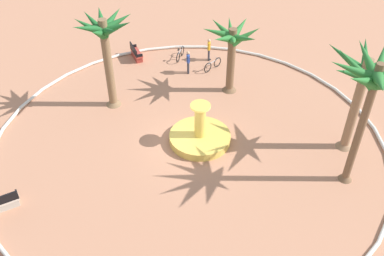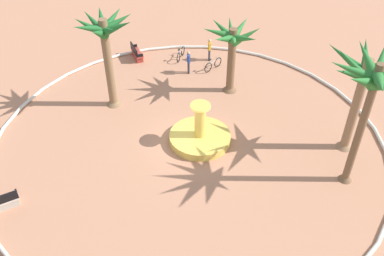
{
  "view_description": "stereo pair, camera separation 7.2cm",
  "coord_description": "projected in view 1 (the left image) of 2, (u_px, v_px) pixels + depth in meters",
  "views": [
    {
      "loc": [
        -11.85,
        14.2,
        16.18
      ],
      "look_at": [
        -0.13,
        -0.15,
        1.0
      ],
      "focal_mm": 40.85,
      "sensor_mm": 36.0,
      "label": 1
    },
    {
      "loc": [
        -11.9,
        14.16,
        16.18
      ],
      "look_at": [
        -0.13,
        -0.15,
        1.0
      ],
      "focal_mm": 40.85,
      "sensor_mm": 36.0,
      "label": 2
    }
  ],
  "objects": [
    {
      "name": "bench_west",
      "position": [
        2.0,
        204.0,
        20.61
      ],
      "size": [
        1.07,
        1.67,
        1.0
      ],
      "color": "beige",
      "rests_on": "ground"
    },
    {
      "name": "person_cyclist_helmet",
      "position": [
        209.0,
        48.0,
        30.97
      ],
      "size": [
        0.36,
        0.45,
        1.66
      ],
      "color": "#33333D",
      "rests_on": "ground"
    },
    {
      "name": "palm_tree_mid_plaza",
      "position": [
        105.0,
        39.0,
        24.52
      ],
      "size": [
        3.47,
        3.57,
        5.99
      ],
      "color": "brown",
      "rests_on": "ground"
    },
    {
      "name": "bicycle_red_frame",
      "position": [
        180.0,
        54.0,
        31.46
      ],
      "size": [
        0.74,
        1.61,
        0.94
      ],
      "color": "black",
      "rests_on": "ground"
    },
    {
      "name": "plaza_curb",
      "position": [
        189.0,
        141.0,
        24.5
      ],
      "size": [
        21.89,
        21.89,
        0.2
      ],
      "primitive_type": "torus",
      "color": "silver",
      "rests_on": "ground"
    },
    {
      "name": "palm_tree_by_curb",
      "position": [
        363.0,
        82.0,
        21.56
      ],
      "size": [
        4.56,
        4.3,
        5.84
      ],
      "color": "#8E6B4C",
      "rests_on": "ground"
    },
    {
      "name": "bicycle_by_lamppost",
      "position": [
        213.0,
        65.0,
        30.31
      ],
      "size": [
        0.44,
        1.72,
        0.94
      ],
      "color": "black",
      "rests_on": "ground"
    },
    {
      "name": "person_cyclist_photo",
      "position": [
        188.0,
        61.0,
        29.61
      ],
      "size": [
        0.4,
        0.4,
        1.67
      ],
      "color": "#33333D",
      "rests_on": "ground"
    },
    {
      "name": "palm_tree_far_side",
      "position": [
        374.0,
        84.0,
        18.67
      ],
      "size": [
        4.2,
        4.3,
        7.09
      ],
      "color": "brown",
      "rests_on": "ground"
    },
    {
      "name": "bench_east",
      "position": [
        136.0,
        54.0,
        31.52
      ],
      "size": [
        1.65,
        1.2,
        1.0
      ],
      "color": "#B73D33",
      "rests_on": "ground"
    },
    {
      "name": "fountain",
      "position": [
        200.0,
        136.0,
        24.43
      ],
      "size": [
        3.44,
        3.44,
        2.51
      ],
      "color": "gold",
      "rests_on": "ground"
    },
    {
      "name": "ground_plane",
      "position": [
        189.0,
        142.0,
        24.56
      ],
      "size": [
        80.0,
        80.0,
        0.0
      ],
      "primitive_type": "plane",
      "color": "tan"
    },
    {
      "name": "palm_tree_near_fountain",
      "position": [
        232.0,
        43.0,
        26.4
      ],
      "size": [
        3.74,
        3.73,
        4.64
      ],
      "color": "brown",
      "rests_on": "ground"
    }
  ]
}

